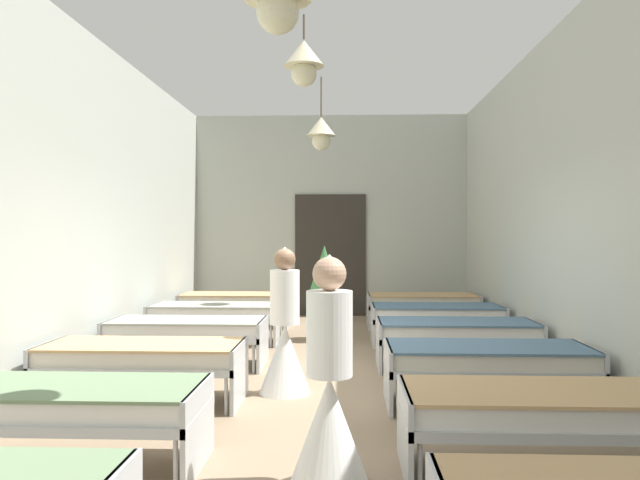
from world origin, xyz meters
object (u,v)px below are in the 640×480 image
bed_left_row_1 (65,404)px  bed_left_row_5 (235,301)px  bed_left_row_2 (143,357)px  bed_right_row_1 (544,410)px  bed_right_row_5 (423,302)px  nurse_mid_aisle (329,402)px  potted_plant (324,284)px  bed_right_row_3 (457,332)px  bed_right_row_2 (488,360)px  bed_left_row_4 (215,313)px  bed_right_row_4 (436,314)px  bed_left_row_3 (187,330)px  nurse_near_aisle (285,341)px

bed_left_row_1 → bed_left_row_5: 6.59m
bed_left_row_5 → bed_left_row_2: bearing=-90.0°
bed_left_row_2 → bed_left_row_5: (0.00, 4.94, 0.00)m
bed_right_row_1 → bed_left_row_5: (-3.27, 6.59, 0.00)m
bed_left_row_2 → bed_right_row_5: bearing=56.5°
nurse_mid_aisle → potted_plant: bearing=-90.9°
bed_right_row_1 → potted_plant: (-1.65, 5.25, 0.42)m
bed_left_row_1 → bed_right_row_3: 4.64m
bed_left_row_1 → bed_right_row_2: size_ratio=1.00×
bed_left_row_4 → nurse_mid_aisle: size_ratio=1.28×
bed_right_row_4 → nurse_mid_aisle: bearing=-105.6°
bed_left_row_1 → bed_left_row_2: bearing=90.0°
bed_right_row_2 → nurse_mid_aisle: (-1.43, -1.86, 0.09)m
bed_left_row_1 → bed_left_row_3: size_ratio=1.00×
bed_left_row_5 → potted_plant: 2.13m
bed_left_row_3 → bed_right_row_4: (3.27, 1.65, 0.00)m
bed_left_row_3 → bed_right_row_1: bearing=-45.2°
bed_right_row_2 → bed_right_row_5: same height
bed_right_row_1 → nurse_mid_aisle: bearing=-171.8°
bed_left_row_1 → bed_right_row_5: 7.35m
bed_right_row_2 → nurse_near_aisle: (-1.95, 0.42, 0.09)m
bed_left_row_1 → nurse_mid_aisle: size_ratio=1.28×
bed_right_row_2 → bed_left_row_3: (-3.27, 1.65, 0.00)m
bed_left_row_3 → bed_left_row_5: (0.00, 3.29, 0.00)m
bed_left_row_3 → bed_right_row_3: 3.27m
bed_left_row_2 → bed_right_row_3: (3.27, 1.65, 0.00)m
bed_left_row_1 → nurse_near_aisle: bearing=57.4°
bed_left_row_4 → nurse_near_aisle: nurse_near_aisle is taller
bed_left_row_2 → bed_left_row_3: size_ratio=1.00×
potted_plant → bed_left_row_5: bearing=140.4°
bed_right_row_3 → nurse_mid_aisle: bearing=-112.3°
bed_left_row_3 → potted_plant: bearing=50.6°
bed_left_row_2 → bed_left_row_4: (0.00, 3.29, 0.00)m
bed_right_row_5 → bed_left_row_1: bearing=-116.4°
bed_right_row_1 → bed_left_row_4: same height
nurse_mid_aisle → bed_left_row_4: bearing=-73.7°
bed_right_row_4 → bed_left_row_5: size_ratio=1.00×
bed_left_row_1 → bed_right_row_4: size_ratio=1.00×
potted_plant → bed_right_row_5: bearing=38.9°
bed_right_row_4 → bed_left_row_1: bearing=-123.5°
bed_left_row_4 → bed_right_row_4: bearing=0.0°
bed_left_row_3 → potted_plant: potted_plant is taller
bed_left_row_2 → bed_left_row_1: bearing=-90.0°
bed_right_row_4 → potted_plant: bearing=169.3°
nurse_mid_aisle → bed_left_row_2: bearing=-48.6°
bed_right_row_1 → nurse_near_aisle: nurse_near_aisle is taller
bed_left_row_2 → bed_right_row_4: (3.27, 3.29, 0.00)m
bed_right_row_1 → bed_right_row_4: bearing=90.0°
bed_right_row_2 → bed_right_row_3: (0.00, 1.65, 0.00)m
bed_left_row_2 → bed_left_row_4: size_ratio=1.00×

